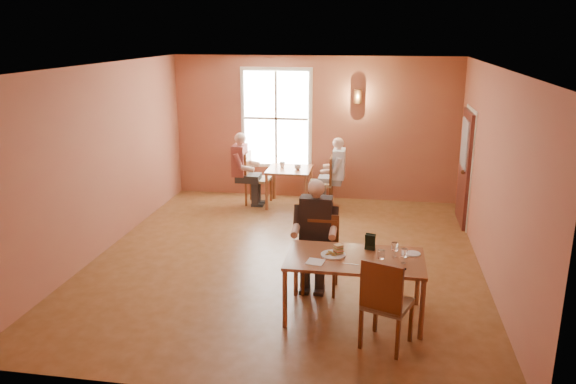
% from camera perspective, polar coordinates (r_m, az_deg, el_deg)
% --- Properties ---
extents(ground, '(6.00, 7.00, 0.01)m').
position_cam_1_polar(ground, '(8.98, -0.21, -6.80)').
color(ground, brown).
rests_on(ground, ground).
extents(wall_back, '(6.00, 0.04, 3.00)m').
position_cam_1_polar(wall_back, '(11.90, 2.65, 6.46)').
color(wall_back, brown).
rests_on(wall_back, ground).
extents(wall_front, '(6.00, 0.04, 3.00)m').
position_cam_1_polar(wall_front, '(5.25, -6.75, -6.38)').
color(wall_front, brown).
rests_on(wall_front, ground).
extents(wall_left, '(0.04, 7.00, 3.00)m').
position_cam_1_polar(wall_left, '(9.47, -18.44, 3.12)').
color(wall_left, brown).
rests_on(wall_left, ground).
extents(wall_right, '(0.04, 7.00, 3.00)m').
position_cam_1_polar(wall_right, '(8.54, 20.05, 1.60)').
color(wall_right, brown).
rests_on(wall_right, ground).
extents(ceiling, '(6.00, 7.00, 0.04)m').
position_cam_1_polar(ceiling, '(8.28, -0.24, 12.68)').
color(ceiling, white).
rests_on(ceiling, wall_back).
extents(window, '(1.36, 0.10, 1.96)m').
position_cam_1_polar(window, '(11.94, -1.21, 7.48)').
color(window, white).
rests_on(window, wall_back).
extents(door, '(0.12, 1.04, 2.10)m').
position_cam_1_polar(door, '(10.84, 17.45, 2.33)').
color(door, maroon).
rests_on(door, ground).
extents(wall_sconce, '(0.16, 0.16, 0.28)m').
position_cam_1_polar(wall_sconce, '(11.63, 7.10, 9.61)').
color(wall_sconce, brown).
rests_on(wall_sconce, wall_back).
extents(main_table, '(1.70, 0.95, 0.79)m').
position_cam_1_polar(main_table, '(7.19, 6.73, -9.54)').
color(main_table, brown).
rests_on(main_table, ground).
extents(chair_diner_main, '(0.46, 0.46, 1.04)m').
position_cam_1_polar(chair_diner_main, '(7.76, 3.31, -6.44)').
color(chair_diner_main, '#3C2611').
rests_on(chair_diner_main, ground).
extents(diner_main, '(0.59, 0.59, 1.47)m').
position_cam_1_polar(diner_main, '(7.66, 3.31, -5.06)').
color(diner_main, '#452E21').
rests_on(diner_main, ground).
extents(chair_empty, '(0.63, 0.63, 1.09)m').
position_cam_1_polar(chair_empty, '(6.55, 10.07, -10.92)').
color(chair_empty, '#4A2D12').
rests_on(chair_empty, ground).
extents(plate_food, '(0.32, 0.32, 0.04)m').
position_cam_1_polar(plate_food, '(7.05, 4.62, -6.31)').
color(plate_food, white).
rests_on(plate_food, main_table).
extents(sandwich, '(0.13, 0.13, 0.12)m').
position_cam_1_polar(sandwich, '(7.06, 5.14, -5.95)').
color(sandwich, tan).
rests_on(sandwich, main_table).
extents(goblet_a, '(0.11, 0.11, 0.21)m').
position_cam_1_polar(goblet_a, '(7.07, 10.79, -5.74)').
color(goblet_a, white).
rests_on(goblet_a, main_table).
extents(goblet_b, '(0.08, 0.08, 0.20)m').
position_cam_1_polar(goblet_b, '(6.91, 11.73, -6.35)').
color(goblet_b, white).
rests_on(goblet_b, main_table).
extents(goblet_c, '(0.10, 0.10, 0.22)m').
position_cam_1_polar(goblet_c, '(6.79, 9.42, -6.57)').
color(goblet_c, white).
rests_on(goblet_c, main_table).
extents(menu_stand, '(0.14, 0.10, 0.22)m').
position_cam_1_polar(menu_stand, '(7.24, 8.35, -5.05)').
color(menu_stand, black).
rests_on(menu_stand, main_table).
extents(knife, '(0.21, 0.04, 0.00)m').
position_cam_1_polar(knife, '(6.83, 6.32, -7.28)').
color(knife, '#B7B8CB').
rests_on(knife, main_table).
extents(napkin, '(0.24, 0.24, 0.01)m').
position_cam_1_polar(napkin, '(6.85, 2.79, -7.09)').
color(napkin, white).
rests_on(napkin, main_table).
extents(side_plate, '(0.20, 0.20, 0.02)m').
position_cam_1_polar(side_plate, '(7.24, 12.55, -6.14)').
color(side_plate, white).
rests_on(side_plate, main_table).
extents(sunglasses, '(0.14, 0.13, 0.02)m').
position_cam_1_polar(sunglasses, '(6.75, 11.36, -7.75)').
color(sunglasses, black).
rests_on(sunglasses, main_table).
extents(second_table, '(0.88, 0.88, 0.78)m').
position_cam_1_polar(second_table, '(11.55, 0.14, 0.52)').
color(second_table, brown).
rests_on(second_table, ground).
extents(chair_diner_white, '(0.47, 0.47, 1.05)m').
position_cam_1_polar(chair_diner_white, '(11.43, 3.36, 1.05)').
color(chair_diner_white, '#4B2817').
rests_on(chair_diner_white, ground).
extents(diner_white, '(0.55, 0.55, 1.38)m').
position_cam_1_polar(diner_white, '(11.39, 3.52, 1.84)').
color(diner_white, silver).
rests_on(diner_white, ground).
extents(chair_diner_maroon, '(0.48, 0.48, 1.09)m').
position_cam_1_polar(chair_diner_maroon, '(11.63, -3.02, 1.40)').
color(chair_diner_maroon, '#3E1C0C').
rests_on(chair_diner_maroon, ground).
extents(diner_maroon, '(0.58, 0.58, 1.45)m').
position_cam_1_polar(diner_maroon, '(11.59, -3.18, 2.29)').
color(diner_maroon, '#5E1311').
rests_on(diner_maroon, ground).
extents(cup_a, '(0.17, 0.17, 0.10)m').
position_cam_1_polar(cup_a, '(11.35, 0.99, 2.53)').
color(cup_a, silver).
rests_on(cup_a, second_table).
extents(cup_b, '(0.12, 0.12, 0.11)m').
position_cam_1_polar(cup_b, '(11.57, -0.58, 2.81)').
color(cup_b, silver).
rests_on(cup_b, second_table).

